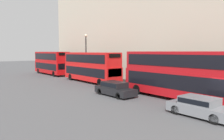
% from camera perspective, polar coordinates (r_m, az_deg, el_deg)
% --- Properties ---
extents(bus_leading, '(2.59, 11.23, 4.41)m').
position_cam_1_polar(bus_leading, '(20.82, 16.77, -0.78)').
color(bus_leading, '#A80F14').
rests_on(bus_leading, ground).
extents(bus_second_in_queue, '(2.59, 10.95, 4.26)m').
position_cam_1_polar(bus_second_in_queue, '(31.28, -5.59, 1.08)').
color(bus_second_in_queue, red).
rests_on(bus_second_in_queue, ground).
extents(bus_third_in_queue, '(2.59, 10.59, 4.35)m').
position_cam_1_polar(bus_third_in_queue, '(43.33, -15.56, 2.02)').
color(bus_third_in_queue, '#B20C0F').
rests_on(bus_third_in_queue, ground).
extents(car_dark_sedan, '(1.89, 4.27, 1.34)m').
position_cam_1_polar(car_dark_sedan, '(16.09, 21.98, -8.75)').
color(car_dark_sedan, slate).
rests_on(car_dark_sedan, ground).
extents(car_hatchback, '(1.82, 4.57, 1.39)m').
position_cam_1_polar(car_hatchback, '(21.83, 0.74, -4.81)').
color(car_hatchback, black).
rests_on(car_hatchback, ground).
extents(street_lamp, '(0.44, 0.44, 7.19)m').
position_cam_1_polar(street_lamp, '(35.30, -6.81, 4.78)').
color(street_lamp, black).
rests_on(street_lamp, ground).
extents(pedestrian, '(0.36, 0.36, 1.68)m').
position_cam_1_polar(pedestrian, '(44.27, -12.65, 0.03)').
color(pedestrian, '#334C6B').
rests_on(pedestrian, ground).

